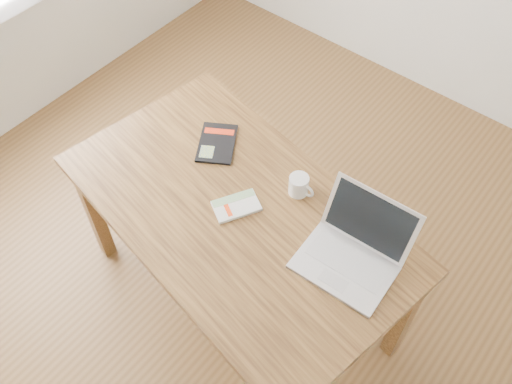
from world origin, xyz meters
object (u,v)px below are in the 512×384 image
Objects in this scene: desk at (238,223)px; laptop at (353,250)px; black_guidebook at (217,143)px; coffee_mug at (299,185)px; white_guidebook at (236,206)px.

laptop reaches higher than desk.
black_guidebook is 0.75× the size of laptop.
laptop is at bearing -17.52° from coffee_mug.
white_guidebook is 0.27m from coffee_mug.
coffee_mug reaches higher than desk.
desk is 0.30m from coffee_mug.
laptop is 0.36m from coffee_mug.
black_guidebook is 0.44m from coffee_mug.
black_guidebook is 2.36× the size of coffee_mug.
coffee_mug is at bearing -30.39° from black_guidebook.
desk is 4.27× the size of laptop.
laptop is (0.78, -0.11, 0.04)m from black_guidebook.
laptop is at bearing 40.29° from white_guidebook.
coffee_mug is (-0.34, 0.12, -0.00)m from laptop.
black_guidebook is at bearing 173.59° from white_guidebook.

